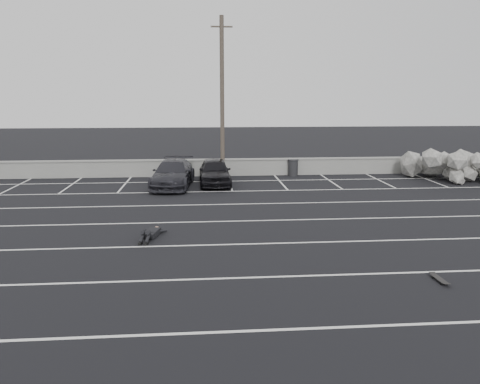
{
  "coord_description": "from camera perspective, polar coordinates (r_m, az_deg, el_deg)",
  "views": [
    {
      "loc": [
        -0.55,
        -15.22,
        4.99
      ],
      "look_at": [
        1.01,
        3.97,
        1.0
      ],
      "focal_mm": 35.0,
      "sensor_mm": 36.0,
      "label": 1
    }
  ],
  "objects": [
    {
      "name": "seawall",
      "position": [
        29.56,
        -3.52,
        3.04
      ],
      "size": [
        50.0,
        0.45,
        1.06
      ],
      "color": "gray",
      "rests_on": "ground"
    },
    {
      "name": "skateboard",
      "position": [
        14.08,
        23.14,
        -9.75
      ],
      "size": [
        0.21,
        0.71,
        0.08
      ],
      "rotation": [
        0.0,
        0.0,
        0.02
      ],
      "color": "black",
      "rests_on": "ground"
    },
    {
      "name": "person",
      "position": [
        17.24,
        -10.58,
        -4.56
      ],
      "size": [
        1.76,
        2.55,
        0.44
      ],
      "primitive_type": null,
      "rotation": [
        0.0,
        0.0,
        -0.21
      ],
      "color": "black",
      "rests_on": "ground"
    },
    {
      "name": "car_right",
      "position": [
        26.2,
        -8.18,
        2.23
      ],
      "size": [
        2.51,
        5.2,
        1.46
      ],
      "primitive_type": "imported",
      "rotation": [
        0.0,
        0.0,
        -0.1
      ],
      "color": "#242329",
      "rests_on": "ground"
    },
    {
      "name": "ground",
      "position": [
        16.02,
        -2.45,
        -6.45
      ],
      "size": [
        120.0,
        120.0,
        0.0
      ],
      "primitive_type": "plane",
      "color": "black",
      "rests_on": "ground"
    },
    {
      "name": "car_left",
      "position": [
        26.64,
        -3.09,
        2.51
      ],
      "size": [
        1.8,
        4.36,
        1.48
      ],
      "primitive_type": "imported",
      "rotation": [
        0.0,
        0.0,
        0.01
      ],
      "color": "black",
      "rests_on": "ground"
    },
    {
      "name": "trash_bin",
      "position": [
        29.72,
        6.49,
        2.99
      ],
      "size": [
        0.71,
        0.71,
        1.03
      ],
      "rotation": [
        0.0,
        0.0,
        -0.05
      ],
      "color": "black",
      "rests_on": "ground"
    },
    {
      "name": "riprap_pile",
      "position": [
        31.06,
        25.27,
        2.47
      ],
      "size": [
        6.06,
        4.8,
        1.65
      ],
      "color": "#A39F98",
      "rests_on": "ground"
    },
    {
      "name": "utility_pole",
      "position": [
        28.45,
        -2.19,
        11.36
      ],
      "size": [
        1.27,
        0.25,
        9.52
      ],
      "color": "#4C4238",
      "rests_on": "ground"
    },
    {
      "name": "stall_lines",
      "position": [
        20.25,
        -3.17,
        -2.56
      ],
      "size": [
        36.0,
        20.05,
        0.01
      ],
      "color": "silver",
      "rests_on": "ground"
    }
  ]
}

